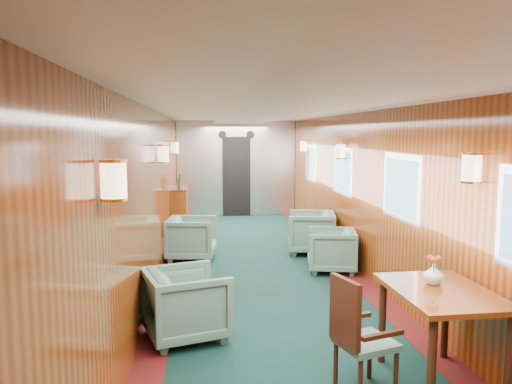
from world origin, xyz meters
TOP-DOWN VIEW (x-y plane):
  - room at (0.00, 0.00)m, footprint 12.00×12.10m
  - bulkhead at (0.00, 5.91)m, footprint 2.98×0.17m
  - windows_right at (1.49, 0.25)m, footprint 0.02×8.60m
  - wall_sconces at (0.00, 0.57)m, footprint 2.97×7.97m
  - dining_table at (1.08, -2.89)m, footprint 0.79×1.11m
  - side_chair at (0.35, -2.97)m, footprint 0.53×0.55m
  - credenza at (-1.34, 3.82)m, footprint 0.34×1.07m
  - flower_vase at (1.08, -2.74)m, footprint 0.20×0.20m
  - armchair_left_near at (-1.03, -1.70)m, footprint 0.99×0.97m
  - armchair_left_far at (-1.04, 1.52)m, footprint 0.88×0.86m
  - armchair_right_near at (1.08, 0.57)m, footprint 0.84×0.82m
  - armchair_right_far at (1.02, 1.76)m, footprint 0.94×0.92m

SIDE VIEW (x-z plane):
  - armchair_right_near at x=1.08m, z-range 0.00..0.65m
  - armchair_left_far at x=-1.04m, z-range 0.00..0.71m
  - armchair_left_near at x=-1.03m, z-range 0.00..0.72m
  - armchair_right_far at x=1.02m, z-range 0.00..0.74m
  - credenza at x=-1.34m, z-range -0.13..1.11m
  - side_chair at x=0.35m, z-range 0.04..1.01m
  - dining_table at x=1.08m, z-range 0.28..1.10m
  - flower_vase at x=1.08m, z-range 0.82..0.99m
  - bulkhead at x=0.00m, z-range -0.01..2.38m
  - windows_right at x=1.49m, z-range 1.05..1.85m
  - room at x=0.00m, z-range 0.43..2.83m
  - wall_sconces at x=0.00m, z-range 1.66..1.91m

